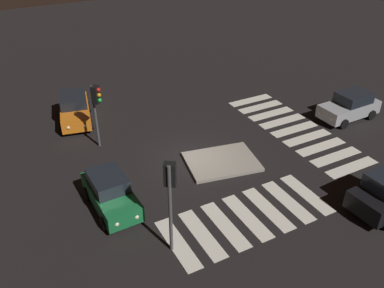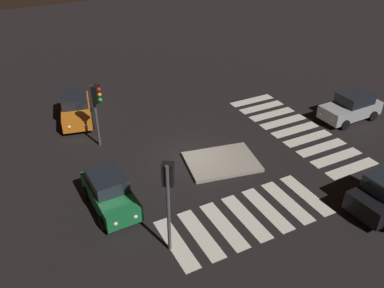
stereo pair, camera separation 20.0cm
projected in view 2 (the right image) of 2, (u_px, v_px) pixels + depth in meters
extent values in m
plane|color=black|center=(192.00, 160.00, 22.07)|extent=(80.00, 80.00, 0.00)
cube|color=gray|center=(222.00, 162.00, 21.74)|extent=(4.16, 3.42, 0.18)
cube|color=orange|center=(76.00, 111.00, 25.46)|extent=(2.50, 4.25, 0.82)
cube|color=black|center=(74.00, 99.00, 25.27)|extent=(1.94, 2.32, 0.66)
cylinder|color=black|center=(92.00, 124.00, 24.83)|extent=(0.36, 0.68, 0.64)
cylinder|color=black|center=(63.00, 127.00, 24.45)|extent=(0.36, 0.68, 0.64)
cylinder|color=black|center=(89.00, 106.00, 26.85)|extent=(0.36, 0.68, 0.64)
cylinder|color=black|center=(63.00, 109.00, 26.47)|extent=(0.36, 0.68, 0.64)
sphere|color=#F2EABF|center=(86.00, 125.00, 23.96)|extent=(0.21, 0.21, 0.21)
sphere|color=#F2EABF|center=(69.00, 127.00, 23.75)|extent=(0.21, 0.21, 0.21)
cube|color=#196B38|center=(110.00, 196.00, 18.44)|extent=(1.73, 3.81, 0.77)
cube|color=black|center=(107.00, 181.00, 18.24)|extent=(1.53, 1.97, 0.62)
cylinder|color=black|center=(137.00, 211.00, 18.08)|extent=(0.24, 0.61, 0.61)
cylinder|color=black|center=(103.00, 223.00, 17.42)|extent=(0.24, 0.61, 0.61)
cylinder|color=black|center=(119.00, 183.00, 19.81)|extent=(0.24, 0.61, 0.61)
cylinder|color=black|center=(87.00, 193.00, 19.15)|extent=(0.24, 0.61, 0.61)
sphere|color=#F2EABF|center=(135.00, 216.00, 17.25)|extent=(0.20, 0.20, 0.20)
sphere|color=#F2EABF|center=(115.00, 223.00, 16.88)|extent=(0.20, 0.20, 0.20)
cylinder|color=black|center=(355.00, 200.00, 18.62)|extent=(0.70, 0.29, 0.69)
cube|color=#9EA0A5|center=(350.00, 110.00, 25.66)|extent=(3.97, 1.78, 0.80)
cube|color=black|center=(355.00, 98.00, 25.38)|extent=(2.05, 1.58, 0.65)
cylinder|color=black|center=(345.00, 125.00, 24.74)|extent=(0.64, 0.24, 0.63)
cylinder|color=black|center=(325.00, 114.00, 25.97)|extent=(0.64, 0.24, 0.63)
cylinder|color=black|center=(373.00, 116.00, 25.74)|extent=(0.64, 0.24, 0.63)
cylinder|color=black|center=(352.00, 105.00, 26.97)|extent=(0.64, 0.24, 0.63)
sphere|color=#F2EABF|center=(333.00, 120.00, 24.53)|extent=(0.21, 0.21, 0.21)
sphere|color=#F2EABF|center=(322.00, 113.00, 25.22)|extent=(0.21, 0.21, 0.21)
cylinder|color=#47474C|center=(168.00, 210.00, 15.47)|extent=(0.14, 0.14, 4.09)
cube|color=black|center=(168.00, 174.00, 14.80)|extent=(0.54, 0.52, 0.96)
sphere|color=red|center=(169.00, 164.00, 14.81)|extent=(0.22, 0.22, 0.22)
sphere|color=orange|center=(169.00, 171.00, 14.97)|extent=(0.22, 0.22, 0.22)
sphere|color=green|center=(169.00, 178.00, 15.13)|extent=(0.22, 0.22, 0.22)
cylinder|color=#47474C|center=(96.00, 117.00, 22.37)|extent=(0.14, 0.14, 3.69)
cube|color=black|center=(96.00, 94.00, 21.62)|extent=(0.53, 0.54, 0.96)
sphere|color=red|center=(99.00, 89.00, 21.41)|extent=(0.22, 0.22, 0.22)
sphere|color=orange|center=(99.00, 95.00, 21.57)|extent=(0.22, 0.22, 0.22)
sphere|color=green|center=(100.00, 100.00, 21.73)|extent=(0.22, 0.22, 0.22)
cube|color=silver|center=(176.00, 244.00, 16.78)|extent=(0.70, 3.20, 0.02)
cube|color=silver|center=(200.00, 234.00, 17.24)|extent=(0.70, 3.20, 0.02)
cube|color=silver|center=(224.00, 226.00, 17.69)|extent=(0.70, 3.20, 0.02)
cube|color=silver|center=(246.00, 217.00, 18.14)|extent=(0.70, 3.20, 0.02)
cube|color=silver|center=(267.00, 210.00, 18.59)|extent=(0.70, 3.20, 0.02)
cube|color=silver|center=(287.00, 202.00, 19.04)|extent=(0.70, 3.20, 0.02)
cube|color=silver|center=(306.00, 195.00, 19.49)|extent=(0.70, 3.20, 0.02)
cube|color=silver|center=(352.00, 168.00, 21.36)|extent=(3.20, 0.70, 0.02)
cube|color=silver|center=(336.00, 158.00, 22.23)|extent=(3.20, 0.70, 0.02)
cube|color=silver|center=(321.00, 148.00, 23.10)|extent=(3.20, 0.70, 0.02)
cube|color=silver|center=(308.00, 138.00, 23.97)|extent=(3.20, 0.70, 0.02)
cube|color=silver|center=(295.00, 130.00, 24.84)|extent=(3.20, 0.70, 0.02)
cube|color=silver|center=(283.00, 122.00, 25.70)|extent=(3.20, 0.70, 0.02)
cube|color=silver|center=(272.00, 114.00, 26.57)|extent=(3.20, 0.70, 0.02)
cube|color=silver|center=(261.00, 107.00, 27.44)|extent=(3.20, 0.70, 0.02)
cube|color=silver|center=(252.00, 101.00, 28.31)|extent=(3.20, 0.70, 0.02)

